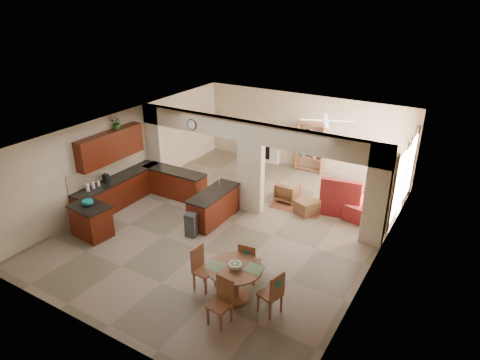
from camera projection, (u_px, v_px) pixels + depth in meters
The scene contains 39 objects.
floor at pixel (233, 223), 12.43m from camera, with size 10.00×10.00×0.00m, color #826E5A.
ceiling at pixel (233, 131), 11.28m from camera, with size 10.00×10.00×0.00m, color white.
wall_back at pixel (304, 132), 15.77m from camera, with size 8.00×8.00×0.00m, color beige.
wall_front at pixel (92, 274), 7.94m from camera, with size 8.00×8.00×0.00m, color beige.
wall_left at pixel (127, 153), 13.72m from camera, with size 10.00×10.00×0.00m, color beige.
wall_right at pixel (378, 216), 9.98m from camera, with size 10.00×10.00×0.00m, color beige.
partition_left_pier at pixel (155, 146), 14.37m from camera, with size 0.60×0.25×2.80m, color beige.
partition_center_pier at pixel (251, 177), 12.76m from camera, with size 0.80×0.25×2.20m, color beige.
partition_right_pier at pixel (377, 196), 10.91m from camera, with size 0.60×0.25×2.80m, color beige.
partition_header at pixel (251, 132), 12.18m from camera, with size 8.00×0.25×0.60m, color beige.
kitchen_counter at pixel (142, 188), 13.57m from camera, with size 2.52×3.29×1.48m.
upper_cabinets at pixel (111, 146), 12.80m from camera, with size 0.35×2.40×0.90m, color #491708.
peninsula at pixel (214, 206), 12.44m from camera, with size 0.70×1.85×0.91m.
wall_clock at pixel (192, 125), 13.02m from camera, with size 0.34×0.34×0.03m, color #512C1B.
rug at pixel (300, 204), 13.51m from camera, with size 1.60×1.30×0.01m, color brown.
fireplace at pixel (263, 146), 16.71m from camera, with size 1.60×0.35×1.20m.
shelving_unit at pixel (310, 148), 15.67m from camera, with size 1.00×0.32×1.80m, color brown.
window_a at pixel (398, 187), 11.88m from camera, with size 0.02×0.90×1.90m, color white.
window_b at pixel (410, 167), 13.21m from camera, with size 0.02×0.90×1.90m, color white.
glazed_door at pixel (404, 181), 12.61m from camera, with size 0.02×0.70×2.10m, color white.
drape_a_left at pixel (391, 195), 11.43m from camera, with size 0.10×0.28×2.30m, color #381816.
drape_a_right at pixel (401, 179), 12.37m from camera, with size 0.10×0.28×2.30m, color #381816.
drape_b_left at pixel (405, 173), 12.76m from camera, with size 0.10×0.28×2.30m, color #381816.
drape_b_right at pixel (413, 161), 13.70m from camera, with size 0.10×0.28×2.30m, color #381816.
ceiling_fan at pixel (326, 121), 13.02m from camera, with size 1.00×1.00×0.10m, color white.
kitchen_island at pixel (91, 221), 11.65m from camera, with size 1.12×0.85×0.91m.
teal_bowl at pixel (88, 203), 11.48m from camera, with size 0.29×0.29×0.14m, color #148E85.
trash_can at pixel (191, 226), 11.68m from camera, with size 0.30×0.25×0.63m, color #303032.
dining_table at pixel (235, 278), 9.22m from camera, with size 1.21×1.21×0.82m.
fruit_bowl at pixel (235, 266), 9.03m from camera, with size 0.28×0.28×0.15m, color #7AB326.
sofa at pixel (376, 199), 13.04m from camera, with size 0.97×2.48×0.72m, color maroon.
chaise at pixel (343, 204), 13.02m from camera, with size 1.18×0.97×0.47m, color maroon.
armchair at pixel (288, 192), 13.65m from camera, with size 0.66×0.68×0.62m, color maroon.
ottoman at pixel (306, 207), 12.92m from camera, with size 0.57×0.57×0.41m, color maroon.
plant at pixel (117, 123), 12.82m from camera, with size 0.34×0.29×0.37m, color #154F16.
chair_north at pixel (248, 261), 9.78m from camera, with size 0.47×0.47×1.02m.
chair_east at pixel (273, 292), 8.78m from camera, with size 0.52×0.52×1.02m.
chair_south at pixel (222, 299), 8.59m from camera, with size 0.45×0.45×1.02m.
chair_west at pixel (201, 266), 9.60m from camera, with size 0.45×0.45×1.02m.
Camera 1 is at (5.71, -9.18, 6.27)m, focal length 32.00 mm.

